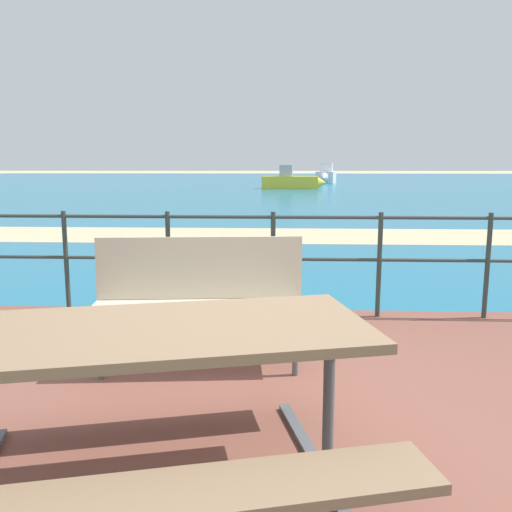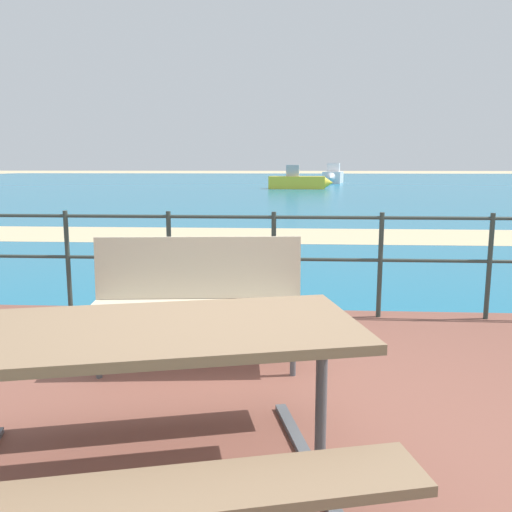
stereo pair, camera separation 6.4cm
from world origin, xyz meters
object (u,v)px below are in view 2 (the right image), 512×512
at_px(picnic_table, 137,370).
at_px(boat_near, 298,181).
at_px(boat_mid, 333,176).
at_px(park_bench, 198,290).

height_order(picnic_table, boat_near, boat_near).
relative_size(boat_near, boat_mid, 1.10).
bearing_deg(park_bench, picnic_table, -94.31).
bearing_deg(park_bench, boat_near, 82.25).
bearing_deg(boat_mid, park_bench, 4.81).
bearing_deg(picnic_table, boat_mid, 70.38).
height_order(park_bench, boat_near, boat_near).
height_order(picnic_table, boat_mid, boat_mid).
relative_size(picnic_table, boat_near, 0.54).
distance_m(picnic_table, boat_mid, 41.22).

